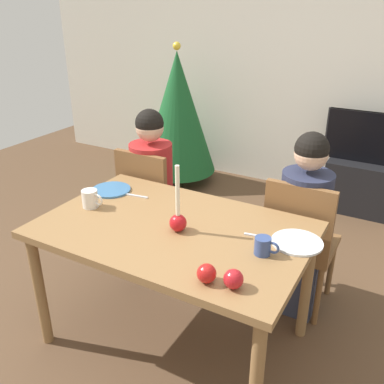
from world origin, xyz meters
The scene contains 19 objects.
ground_plane centered at (0.00, 0.00, 0.00)m, with size 7.68×7.68×0.00m, color brown.
back_wall centered at (0.00, 2.60, 1.30)m, with size 6.40×0.10×2.60m, color beige.
dining_table centered at (0.00, 0.00, 0.67)m, with size 1.40×0.90×0.75m.
chair_left centered at (-0.57, 0.61, 0.51)m, with size 0.40×0.40×0.90m.
chair_right centered at (0.52, 0.61, 0.51)m, with size 0.40×0.40×0.90m.
person_left_child centered at (-0.57, 0.64, 0.57)m, with size 0.30×0.30×1.17m.
person_right_child centered at (0.52, 0.64, 0.57)m, with size 0.30×0.30×1.17m.
tv_stand centered at (0.65, 2.30, 0.24)m, with size 0.64×0.40×0.48m, color black.
tv centered at (0.65, 2.30, 0.71)m, with size 0.79×0.05×0.46m.
christmas_tree centered at (-1.21, 2.05, 0.76)m, with size 0.79×0.79×1.46m.
candle_centerpiece centered at (0.04, -0.02, 0.82)m, with size 0.09×0.09×0.36m.
plate_left centered at (-0.58, 0.20, 0.76)m, with size 0.24×0.24×0.01m, color teal.
plate_right centered at (0.61, 0.15, 0.76)m, with size 0.25×0.25×0.01m, color silver.
mug_left centered at (-0.53, -0.03, 0.80)m, with size 0.14×0.09×0.10m.
mug_right centered at (0.50, -0.02, 0.79)m, with size 0.12×0.08×0.09m.
fork_left centered at (-0.40, 0.21, 0.75)m, with size 0.18×0.01×0.01m, color silver.
fork_right centered at (0.44, 0.12, 0.75)m, with size 0.18×0.01×0.01m, color silver.
apple_near_candle centered at (0.37, -0.34, 0.79)m, with size 0.08×0.08×0.08m, color #B31816.
apple_by_left_plate centered at (0.48, -0.32, 0.79)m, with size 0.08×0.08×0.08m, color #B3191F.
Camera 1 is at (1.03, -1.64, 1.83)m, focal length 39.63 mm.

